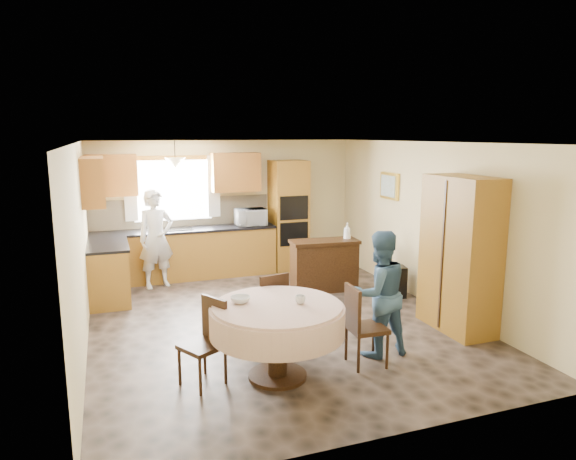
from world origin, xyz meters
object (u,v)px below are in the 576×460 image
(chair_back, at_px, (270,306))
(chair_right, at_px, (361,322))
(oven_tower, at_px, (289,215))
(person_dining, at_px, (379,293))
(sideboard, at_px, (324,267))
(cupboard, at_px, (460,254))
(dining_table, at_px, (277,321))
(chair_left, at_px, (207,337))
(person_sink, at_px, (156,239))

(chair_back, distance_m, chair_right, 1.18)
(oven_tower, xyz_separation_m, person_dining, (-0.35, -4.13, -0.30))
(oven_tower, xyz_separation_m, sideboard, (0.08, -1.55, -0.65))
(person_dining, bearing_deg, oven_tower, -96.78)
(cupboard, height_order, chair_back, cupboard)
(sideboard, xyz_separation_m, chair_back, (-1.57, -1.91, 0.11))
(oven_tower, relative_size, person_dining, 1.40)
(dining_table, bearing_deg, oven_tower, 68.71)
(chair_left, relative_size, person_dining, 0.60)
(dining_table, distance_m, person_sink, 4.01)
(cupboard, height_order, person_dining, cupboard)
(dining_table, height_order, chair_back, chair_back)
(person_sink, bearing_deg, chair_right, -79.78)
(cupboard, xyz_separation_m, chair_left, (-3.47, -0.39, -0.53))
(cupboard, relative_size, person_sink, 1.23)
(chair_right, height_order, person_sink, person_sink)
(dining_table, height_order, chair_left, chair_left)
(dining_table, relative_size, person_dining, 0.96)
(person_sink, bearing_deg, dining_table, -92.43)
(oven_tower, bearing_deg, cupboard, -74.11)
(cupboard, relative_size, chair_right, 2.21)
(chair_left, height_order, person_dining, person_dining)
(sideboard, bearing_deg, person_dining, -94.71)
(chair_right, bearing_deg, dining_table, 91.00)
(person_sink, distance_m, person_dining, 4.34)
(cupboard, bearing_deg, dining_table, -168.87)
(oven_tower, height_order, sideboard, oven_tower)
(chair_left, xyz_separation_m, chair_back, (0.92, 0.69, 0.01))
(chair_left, distance_m, person_dining, 2.07)
(sideboard, bearing_deg, person_sink, 161.02)
(cupboard, distance_m, person_sink, 4.95)
(cupboard, height_order, dining_table, cupboard)
(chair_right, bearing_deg, person_sink, 28.21)
(oven_tower, xyz_separation_m, chair_right, (-0.69, -4.33, -0.54))
(cupboard, bearing_deg, oven_tower, 105.89)
(oven_tower, distance_m, person_sink, 2.59)
(oven_tower, distance_m, chair_right, 4.42)
(sideboard, bearing_deg, oven_tower, 97.80)
(oven_tower, bearing_deg, dining_table, -111.29)
(sideboard, bearing_deg, chair_right, -100.70)
(oven_tower, height_order, dining_table, oven_tower)
(cupboard, height_order, chair_left, cupboard)
(oven_tower, height_order, person_dining, oven_tower)
(oven_tower, bearing_deg, person_dining, -94.85)
(cupboard, bearing_deg, chair_right, -161.95)
(sideboard, distance_m, dining_table, 3.27)
(person_dining, bearing_deg, cupboard, -167.34)
(sideboard, relative_size, person_dining, 0.75)
(chair_left, height_order, chair_back, chair_back)
(oven_tower, relative_size, cupboard, 1.02)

